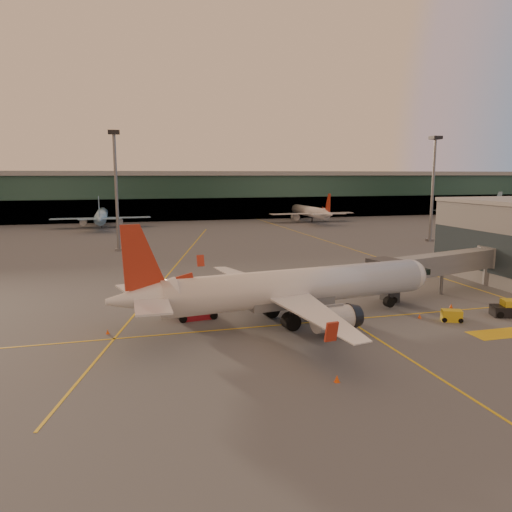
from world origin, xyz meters
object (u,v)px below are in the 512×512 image
object	(u,v)px
catering_truck	(193,297)
pushback_tug	(509,310)
gpu_cart	(452,316)
main_airplane	(288,289)

from	to	relation	value
catering_truck	pushback_tug	size ratio (longest dim) A/B	1.42
catering_truck	gpu_cart	distance (m)	29.44
catering_truck	gpu_cart	size ratio (longest dim) A/B	2.35
gpu_cart	catering_truck	bearing A→B (deg)	-173.45
main_airplane	catering_truck	distance (m)	10.94
catering_truck	pushback_tug	world-z (taller)	catering_truck
catering_truck	gpu_cart	xyz separation A→B (m)	(28.01, -8.88, -1.93)
catering_truck	gpu_cart	world-z (taller)	catering_truck
catering_truck	pushback_tug	bearing A→B (deg)	-20.69
gpu_cart	pushback_tug	size ratio (longest dim) A/B	0.61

